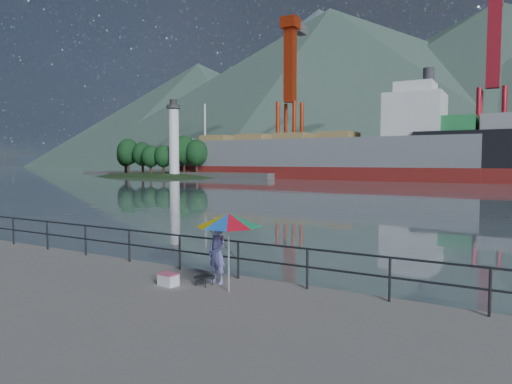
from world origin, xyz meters
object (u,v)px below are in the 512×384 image
(beach_umbrella, at_px, (229,220))
(fisherman, at_px, (217,253))
(cooler_bag, at_px, (168,280))
(bulk_carrier, at_px, (321,155))

(beach_umbrella, bearing_deg, fisherman, 142.78)
(cooler_bag, bearing_deg, beach_umbrella, 17.42)
(fisherman, distance_m, beach_umbrella, 1.31)
(fisherman, relative_size, cooler_bag, 3.19)
(beach_umbrella, bearing_deg, cooler_bag, -170.20)
(beach_umbrella, relative_size, bulk_carrier, 0.03)
(beach_umbrella, relative_size, cooler_bag, 3.96)
(beach_umbrella, height_order, bulk_carrier, bulk_carrier)
(fisherman, xyz_separation_m, bulk_carrier, (-24.80, 69.15, 3.27))
(fisherman, bearing_deg, bulk_carrier, 122.88)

